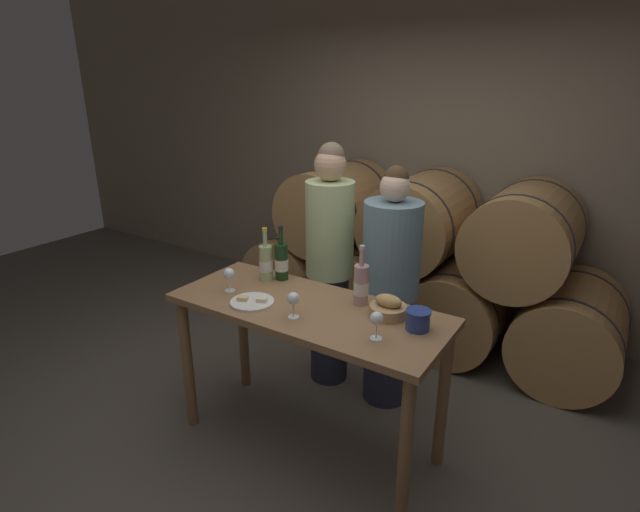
{
  "coord_description": "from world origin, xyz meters",
  "views": [
    {
      "loc": [
        1.38,
        -2.02,
        2.08
      ],
      "look_at": [
        0.0,
        0.13,
        1.15
      ],
      "focal_mm": 28.0,
      "sensor_mm": 36.0,
      "label": 1
    }
  ],
  "objects_px": {
    "person_right": "(390,290)",
    "tasting_table": "(308,329)",
    "blue_crock": "(418,319)",
    "bread_basket": "(388,308)",
    "wine_glass_left": "(293,299)",
    "wine_glass_center": "(377,319)",
    "person_left": "(330,265)",
    "wine_bottle_red": "(281,261)",
    "wine_bottle_white": "(266,262)",
    "wine_glass_far_left": "(229,275)",
    "wine_bottle_rose": "(361,284)",
    "cheese_plate": "(252,302)"
  },
  "relations": [
    {
      "from": "wine_bottle_rose",
      "to": "wine_glass_left",
      "type": "bearing_deg",
      "value": -122.72
    },
    {
      "from": "wine_glass_left",
      "to": "wine_glass_center",
      "type": "distance_m",
      "value": 0.46
    },
    {
      "from": "wine_bottle_white",
      "to": "bread_basket",
      "type": "distance_m",
      "value": 0.84
    },
    {
      "from": "wine_bottle_red",
      "to": "wine_glass_center",
      "type": "height_order",
      "value": "wine_bottle_red"
    },
    {
      "from": "wine_bottle_white",
      "to": "wine_glass_far_left",
      "type": "xyz_separation_m",
      "value": [
        -0.07,
        -0.25,
        -0.01
      ]
    },
    {
      "from": "person_left",
      "to": "wine_bottle_rose",
      "type": "distance_m",
      "value": 0.7
    },
    {
      "from": "wine_bottle_red",
      "to": "blue_crock",
      "type": "xyz_separation_m",
      "value": [
        0.95,
        -0.16,
        -0.06
      ]
    },
    {
      "from": "person_right",
      "to": "cheese_plate",
      "type": "height_order",
      "value": "person_right"
    },
    {
      "from": "person_right",
      "to": "wine_glass_far_left",
      "type": "bearing_deg",
      "value": -132.71
    },
    {
      "from": "wine_glass_far_left",
      "to": "wine_bottle_white",
      "type": "bearing_deg",
      "value": 74.58
    },
    {
      "from": "person_right",
      "to": "wine_glass_center",
      "type": "relative_size",
      "value": 11.26
    },
    {
      "from": "tasting_table",
      "to": "wine_bottle_rose",
      "type": "relative_size",
      "value": 4.59
    },
    {
      "from": "cheese_plate",
      "to": "wine_glass_far_left",
      "type": "xyz_separation_m",
      "value": [
        -0.22,
        0.06,
        0.09
      ]
    },
    {
      "from": "tasting_table",
      "to": "person_right",
      "type": "relative_size",
      "value": 0.97
    },
    {
      "from": "wine_bottle_rose",
      "to": "wine_glass_far_left",
      "type": "height_order",
      "value": "wine_bottle_rose"
    },
    {
      "from": "wine_bottle_white",
      "to": "cheese_plate",
      "type": "distance_m",
      "value": 0.36
    },
    {
      "from": "person_left",
      "to": "wine_glass_left",
      "type": "distance_m",
      "value": 0.86
    },
    {
      "from": "blue_crock",
      "to": "wine_bottle_red",
      "type": "bearing_deg",
      "value": 170.67
    },
    {
      "from": "person_left",
      "to": "wine_glass_center",
      "type": "xyz_separation_m",
      "value": [
        0.74,
        -0.78,
        0.13
      ]
    },
    {
      "from": "wine_bottle_red",
      "to": "tasting_table",
      "type": "bearing_deg",
      "value": -33.77
    },
    {
      "from": "wine_bottle_white",
      "to": "tasting_table",
      "type": "bearing_deg",
      "value": -22.6
    },
    {
      "from": "blue_crock",
      "to": "wine_glass_far_left",
      "type": "relative_size",
      "value": 0.89
    },
    {
      "from": "wine_bottle_red",
      "to": "blue_crock",
      "type": "relative_size",
      "value": 2.69
    },
    {
      "from": "bread_basket",
      "to": "wine_glass_far_left",
      "type": "relative_size",
      "value": 1.37
    },
    {
      "from": "wine_bottle_red",
      "to": "wine_bottle_rose",
      "type": "bearing_deg",
      "value": -4.9
    },
    {
      "from": "tasting_table",
      "to": "wine_bottle_red",
      "type": "bearing_deg",
      "value": 146.23
    },
    {
      "from": "person_left",
      "to": "wine_glass_left",
      "type": "height_order",
      "value": "person_left"
    },
    {
      "from": "person_right",
      "to": "cheese_plate",
      "type": "distance_m",
      "value": 0.92
    },
    {
      "from": "wine_bottle_white",
      "to": "wine_glass_far_left",
      "type": "relative_size",
      "value": 2.33
    },
    {
      "from": "person_left",
      "to": "wine_glass_far_left",
      "type": "distance_m",
      "value": 0.78
    },
    {
      "from": "person_left",
      "to": "wine_bottle_white",
      "type": "xyz_separation_m",
      "value": [
        -0.16,
        -0.48,
        0.14
      ]
    },
    {
      "from": "person_left",
      "to": "wine_bottle_red",
      "type": "xyz_separation_m",
      "value": [
        -0.08,
        -0.43,
        0.14
      ]
    },
    {
      "from": "person_right",
      "to": "wine_glass_far_left",
      "type": "relative_size",
      "value": 11.26
    },
    {
      "from": "blue_crock",
      "to": "wine_glass_center",
      "type": "bearing_deg",
      "value": -123.5
    },
    {
      "from": "blue_crock",
      "to": "bread_basket",
      "type": "xyz_separation_m",
      "value": [
        -0.18,
        0.05,
        -0.01
      ]
    },
    {
      "from": "wine_glass_left",
      "to": "tasting_table",
      "type": "bearing_deg",
      "value": 95.59
    },
    {
      "from": "wine_bottle_rose",
      "to": "wine_glass_left",
      "type": "xyz_separation_m",
      "value": [
        -0.21,
        -0.33,
        -0.01
      ]
    },
    {
      "from": "wine_glass_far_left",
      "to": "wine_glass_left",
      "type": "relative_size",
      "value": 1.0
    },
    {
      "from": "blue_crock",
      "to": "bread_basket",
      "type": "bearing_deg",
      "value": 164.38
    },
    {
      "from": "blue_crock",
      "to": "wine_glass_far_left",
      "type": "bearing_deg",
      "value": -172.13
    },
    {
      "from": "tasting_table",
      "to": "wine_bottle_white",
      "type": "distance_m",
      "value": 0.52
    },
    {
      "from": "tasting_table",
      "to": "wine_bottle_white",
      "type": "bearing_deg",
      "value": 157.4
    },
    {
      "from": "wine_bottle_white",
      "to": "wine_glass_center",
      "type": "relative_size",
      "value": 2.33
    },
    {
      "from": "person_left",
      "to": "wine_glass_left",
      "type": "relative_size",
      "value": 12.0
    },
    {
      "from": "wine_bottle_rose",
      "to": "bread_basket",
      "type": "distance_m",
      "value": 0.21
    },
    {
      "from": "wine_glass_center",
      "to": "tasting_table",
      "type": "bearing_deg",
      "value": 165.86
    },
    {
      "from": "tasting_table",
      "to": "wine_bottle_rose",
      "type": "bearing_deg",
      "value": 38.54
    },
    {
      "from": "person_right",
      "to": "tasting_table",
      "type": "bearing_deg",
      "value": -105.71
    },
    {
      "from": "wine_bottle_red",
      "to": "blue_crock",
      "type": "bearing_deg",
      "value": -9.33
    },
    {
      "from": "wine_bottle_white",
      "to": "person_left",
      "type": "bearing_deg",
      "value": 71.83
    }
  ]
}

